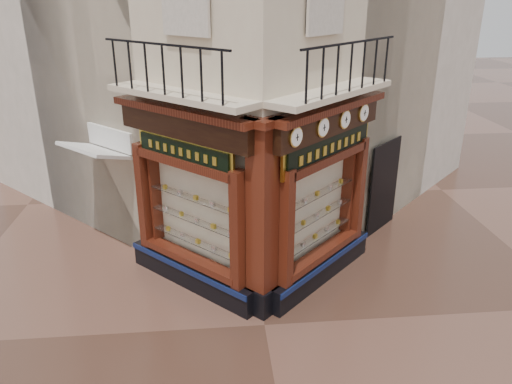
{
  "coord_description": "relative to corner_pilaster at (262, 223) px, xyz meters",
  "views": [
    {
      "loc": [
        -0.91,
        -7.96,
        6.01
      ],
      "look_at": [
        0.02,
        2.0,
        1.98
      ],
      "focal_mm": 35.0,
      "sensor_mm": 36.0,
      "label": 1
    }
  ],
  "objects": [
    {
      "name": "awning",
      "position": [
        -3.61,
        2.91,
        -1.95
      ],
      "size": [
        1.88,
        1.88,
        0.36
      ],
      "primitive_type": null,
      "rotation": [
        0.29,
        0.0,
        2.36
      ],
      "color": "silver",
      "rests_on": "ground"
    },
    {
      "name": "corner_pilaster",
      "position": [
        0.0,
        0.0,
        0.0
      ],
      "size": [
        0.85,
        0.85,
        3.98
      ],
      "rotation": [
        0.0,
        0.0,
        0.79
      ],
      "color": "black",
      "rests_on": "ground"
    },
    {
      "name": "clock_a",
      "position": [
        0.59,
        -0.02,
        1.67
      ],
      "size": [
        0.3,
        0.3,
        0.37
      ],
      "rotation": [
        0.0,
        0.0,
        0.79
      ],
      "color": "gold",
      "rests_on": "ground"
    },
    {
      "name": "clock_c",
      "position": [
        1.79,
        1.18,
        1.67
      ],
      "size": [
        0.31,
        0.31,
        0.39
      ],
      "rotation": [
        0.0,
        0.0,
        0.79
      ],
      "color": "gold",
      "rests_on": "ground"
    },
    {
      "name": "balcony",
      "position": [
        0.0,
        0.99,
        2.27
      ],
      "size": [
        5.94,
        2.97,
        1.03
      ],
      "color": "beige",
      "rests_on": "ground"
    },
    {
      "name": "signboard_left",
      "position": [
        -1.46,
        1.01,
        1.15
      ],
      "size": [
        1.93,
        1.93,
        0.51
      ],
      "rotation": [
        0.0,
        0.0,
        2.36
      ],
      "color": "gold",
      "rests_on": "ground"
    },
    {
      "name": "signboard_right",
      "position": [
        1.46,
        1.01,
        1.15
      ],
      "size": [
        2.27,
        2.27,
        0.61
      ],
      "rotation": [
        0.0,
        0.0,
        0.79
      ],
      "color": "gold",
      "rests_on": "ground"
    },
    {
      "name": "clock_d",
      "position": [
        2.34,
        1.73,
        1.67
      ],
      "size": [
        0.31,
        0.31,
        0.39
      ],
      "rotation": [
        0.0,
        0.0,
        0.79
      ],
      "color": "gold",
      "rests_on": "ground"
    },
    {
      "name": "shopfront_right",
      "position": [
        1.41,
        1.07,
        0.03
      ],
      "size": [
        2.86,
        2.86,
        3.98
      ],
      "rotation": [
        0.0,
        0.0,
        0.79
      ],
      "color": "black",
      "rests_on": "ground"
    },
    {
      "name": "neighbour_right",
      "position": [
        2.47,
        8.13,
        3.55
      ],
      "size": [
        11.31,
        11.31,
        11.0
      ],
      "primitive_type": "cube",
      "rotation": [
        0.0,
        0.0,
        0.79
      ],
      "color": "beige",
      "rests_on": "ground"
    },
    {
      "name": "neighbour_left",
      "position": [
        -2.47,
        8.13,
        3.55
      ],
      "size": [
        11.31,
        11.31,
        11.0
      ],
      "primitive_type": "cube",
      "rotation": [
        0.0,
        0.0,
        0.79
      ],
      "color": "beige",
      "rests_on": "ground"
    },
    {
      "name": "shopfront_left",
      "position": [
        -1.41,
        1.07,
        0.03
      ],
      "size": [
        2.86,
        2.86,
        3.98
      ],
      "rotation": [
        0.0,
        0.0,
        2.36
      ],
      "color": "black",
      "rests_on": "ground"
    },
    {
      "name": "clock_b",
      "position": [
        1.21,
        0.61,
        1.67
      ],
      "size": [
        0.31,
        0.31,
        0.39
      ],
      "rotation": [
        0.0,
        0.0,
        0.79
      ],
      "color": "gold",
      "rests_on": "ground"
    },
    {
      "name": "ground",
      "position": [
        0.0,
        -0.5,
        -1.95
      ],
      "size": [
        80.0,
        80.0,
        0.0
      ],
      "primitive_type": "plane",
      "color": "#442A20",
      "rests_on": "ground"
    }
  ]
}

